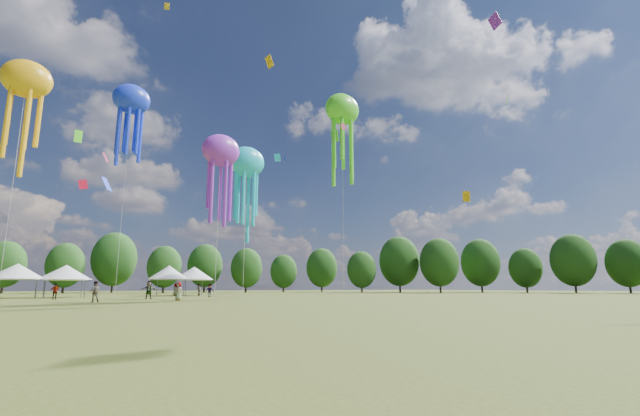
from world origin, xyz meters
TOP-DOWN VIEW (x-y plane):
  - ground at (0.00, 0.00)m, footprint 300.00×300.00m
  - spectator_near at (-5.95, 33.19)m, footprint 0.87×0.70m
  - spectators_far at (2.12, 45.63)m, footprint 25.95×23.86m
  - festival_tents at (-4.57, 54.79)m, footprint 38.46×11.13m
  - show_kites at (3.61, 41.64)m, footprint 49.34×26.38m
  - small_kites at (-1.75, 41.90)m, footprint 76.62×56.83m
  - treeline at (-3.87, 62.51)m, footprint 201.57×95.24m

SIDE VIEW (x-z plane):
  - ground at x=0.00m, z-range 0.00..0.00m
  - spectator_near at x=-5.95m, z-range 0.00..1.69m
  - spectators_far at x=2.12m, z-range -0.07..1.79m
  - festival_tents at x=-4.57m, z-range 0.92..5.21m
  - treeline at x=-3.87m, z-range -0.17..13.26m
  - show_kites at x=3.61m, z-range 4.91..34.34m
  - small_kites at x=-1.75m, z-range 6.32..51.71m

